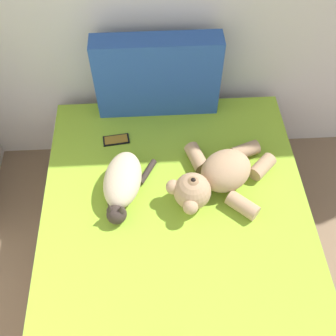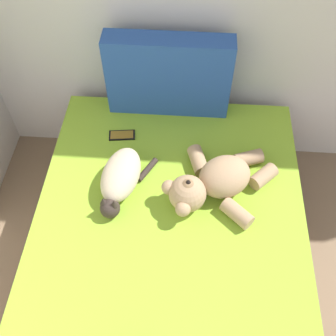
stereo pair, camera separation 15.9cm
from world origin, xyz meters
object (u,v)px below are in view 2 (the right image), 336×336
at_px(teddy_bear, 214,182).
at_px(bed, 168,260).
at_px(cell_phone, 122,135).
at_px(patterned_cushion, 168,76).
at_px(cat, 120,178).

bearing_deg(teddy_bear, bed, -127.72).
bearing_deg(teddy_bear, cell_phone, 146.39).
height_order(bed, patterned_cushion, patterned_cushion).
relative_size(patterned_cushion, teddy_bear, 1.16).
relative_size(bed, cat, 4.59).
distance_m(bed, cat, 0.51).
relative_size(bed, cell_phone, 12.41).
height_order(bed, cat, cat).
distance_m(patterned_cushion, teddy_bear, 0.68).
relative_size(patterned_cushion, cell_phone, 4.51).
bearing_deg(cat, patterned_cushion, 70.91).
distance_m(bed, teddy_bear, 0.50).
bearing_deg(patterned_cushion, cell_phone, -135.15).
bearing_deg(teddy_bear, patterned_cushion, 114.46).
relative_size(bed, teddy_bear, 3.20).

